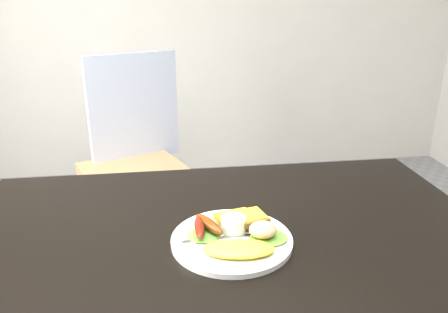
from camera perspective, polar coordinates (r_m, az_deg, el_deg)
name	(u,v)px	position (r m, az deg, el deg)	size (l,w,h in m)	color
dining_table	(230,245)	(0.98, 0.77, -11.46)	(1.20, 0.80, 0.04)	black
dining_chair	(136,174)	(2.08, -11.47, -2.31)	(0.45, 0.45, 0.05)	tan
person	(92,144)	(1.66, -16.83, 1.59)	(0.53, 0.35, 1.46)	#23478E
plate	(232,240)	(0.95, 1.02, -10.88)	(0.26, 0.26, 0.01)	white
lettuce_left	(204,235)	(0.95, -2.64, -10.21)	(0.07, 0.07, 0.01)	#5C892C
lettuce_right	(269,237)	(0.94, 5.85, -10.45)	(0.08, 0.07, 0.01)	#5B8631
omelette	(239,249)	(0.89, 1.93, -11.96)	(0.15, 0.07, 0.02)	yellow
sausage_a	(199,227)	(0.94, -3.24, -9.19)	(0.02, 0.09, 0.02)	maroon
sausage_b	(209,224)	(0.95, -1.98, -8.83)	(0.02, 0.10, 0.02)	#5F330E
ramekin	(233,224)	(0.96, 1.25, -8.83)	(0.05, 0.05, 0.03)	white
toast_a	(237,221)	(0.99, 1.66, -8.39)	(0.08, 0.08, 0.01)	olive
toast_b	(251,217)	(0.98, 3.50, -7.92)	(0.07, 0.07, 0.01)	olive
potato_salad	(263,230)	(0.93, 5.10, -9.49)	(0.06, 0.06, 0.03)	beige
fork	(216,239)	(0.94, -1.09, -10.73)	(0.14, 0.01, 0.00)	#ADAFB7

